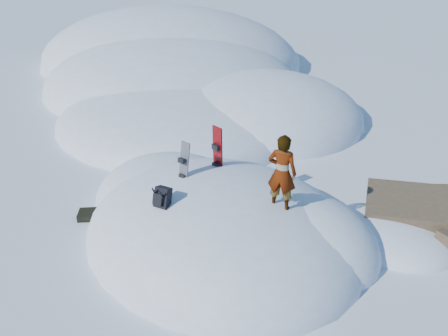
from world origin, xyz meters
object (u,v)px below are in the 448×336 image
Objects in this scene: snowboard_dark at (183,170)px; backpack at (162,197)px; snowboard_red at (217,158)px; person at (282,173)px.

snowboard_dark is 2.62× the size of backpack.
snowboard_red is 2.13m from backpack.
snowboard_red is 1.23× the size of snowboard_dark.
snowboard_dark is 1.20m from backpack.
snowboard_red reaches higher than backpack.
snowboard_dark reaches higher than backpack.
person is at bearing 25.42° from backpack.
snowboard_red reaches higher than snowboard_dark.
person is (2.45, 0.37, 0.54)m from snowboard_dark.
snowboard_red is 3.23× the size of backpack.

